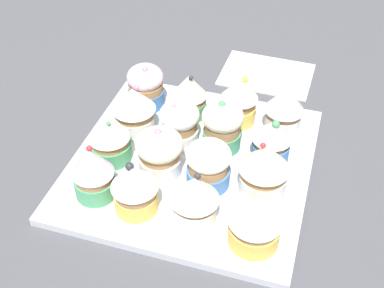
{
  "coord_description": "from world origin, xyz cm",
  "views": [
    {
      "loc": [
        49.74,
        15.21,
        50.55
      ],
      "look_at": [
        0.0,
        0.0,
        4.2
      ],
      "focal_mm": 47.2,
      "sensor_mm": 36.0,
      "label": 1
    }
  ],
  "objects_px": {
    "cupcake_10": "(208,164)",
    "baking_tray": "(192,163)",
    "cupcake_2": "(110,139)",
    "cupcake_15": "(256,220)",
    "cupcake_4": "(189,95)",
    "cupcake_13": "(272,140)",
    "cupcake_11": "(195,197)",
    "cupcake_12": "(284,108)",
    "cupcake_1": "(134,109)",
    "cupcake_14": "(264,168)",
    "napkin": "(267,74)",
    "cupcake_0": "(146,86)",
    "cupcake_5": "(180,122)",
    "cupcake_9": "(222,125)",
    "cupcake_3": "(93,173)",
    "cupcake_6": "(160,152)",
    "cupcake_8": "(239,100)",
    "cupcake_7": "(135,188)"
  },
  "relations": [
    {
      "from": "cupcake_1",
      "to": "cupcake_9",
      "type": "relative_size",
      "value": 1.0
    },
    {
      "from": "cupcake_5",
      "to": "cupcake_7",
      "type": "bearing_deg",
      "value": -4.96
    },
    {
      "from": "cupcake_2",
      "to": "cupcake_15",
      "type": "bearing_deg",
      "value": 68.87
    },
    {
      "from": "cupcake_5",
      "to": "baking_tray",
      "type": "bearing_deg",
      "value": 39.93
    },
    {
      "from": "cupcake_15",
      "to": "cupcake_8",
      "type": "bearing_deg",
      "value": -162.26
    },
    {
      "from": "baking_tray",
      "to": "cupcake_13",
      "type": "relative_size",
      "value": 4.62
    },
    {
      "from": "cupcake_0",
      "to": "cupcake_5",
      "type": "bearing_deg",
      "value": 48.68
    },
    {
      "from": "cupcake_8",
      "to": "cupcake_11",
      "type": "height_order",
      "value": "cupcake_8"
    },
    {
      "from": "cupcake_4",
      "to": "cupcake_9",
      "type": "relative_size",
      "value": 0.95
    },
    {
      "from": "napkin",
      "to": "cupcake_12",
      "type": "bearing_deg",
      "value": 18.01
    },
    {
      "from": "cupcake_14",
      "to": "cupcake_15",
      "type": "distance_m",
      "value": 0.08
    },
    {
      "from": "cupcake_14",
      "to": "napkin",
      "type": "distance_m",
      "value": 0.3
    },
    {
      "from": "napkin",
      "to": "cupcake_6",
      "type": "bearing_deg",
      "value": -17.87
    },
    {
      "from": "cupcake_9",
      "to": "cupcake_13",
      "type": "bearing_deg",
      "value": 84.55
    },
    {
      "from": "cupcake_2",
      "to": "cupcake_15",
      "type": "relative_size",
      "value": 0.91
    },
    {
      "from": "cupcake_2",
      "to": "cupcake_14",
      "type": "distance_m",
      "value": 0.22
    },
    {
      "from": "cupcake_9",
      "to": "cupcake_15",
      "type": "bearing_deg",
      "value": 27.19
    },
    {
      "from": "cupcake_11",
      "to": "cupcake_14",
      "type": "xyz_separation_m",
      "value": [
        -0.07,
        0.07,
        0.0
      ]
    },
    {
      "from": "cupcake_1",
      "to": "cupcake_10",
      "type": "xyz_separation_m",
      "value": [
        0.08,
        0.13,
        -0.0
      ]
    },
    {
      "from": "cupcake_0",
      "to": "cupcake_4",
      "type": "bearing_deg",
      "value": 85.61
    },
    {
      "from": "cupcake_4",
      "to": "cupcake_15",
      "type": "height_order",
      "value": "cupcake_15"
    },
    {
      "from": "cupcake_3",
      "to": "cupcake_14",
      "type": "height_order",
      "value": "cupcake_14"
    },
    {
      "from": "baking_tray",
      "to": "cupcake_6",
      "type": "xyz_separation_m",
      "value": [
        0.03,
        -0.04,
        0.04
      ]
    },
    {
      "from": "cupcake_14",
      "to": "napkin",
      "type": "xyz_separation_m",
      "value": [
        -0.29,
        -0.05,
        -0.05
      ]
    },
    {
      "from": "cupcake_8",
      "to": "cupcake_7",
      "type": "bearing_deg",
      "value": -21.66
    },
    {
      "from": "cupcake_10",
      "to": "baking_tray",
      "type": "bearing_deg",
      "value": -137.56
    },
    {
      "from": "cupcake_13",
      "to": "cupcake_9",
      "type": "bearing_deg",
      "value": -95.45
    },
    {
      "from": "cupcake_6",
      "to": "cupcake_8",
      "type": "relative_size",
      "value": 0.9
    },
    {
      "from": "cupcake_6",
      "to": "cupcake_15",
      "type": "bearing_deg",
      "value": 61.23
    },
    {
      "from": "cupcake_2",
      "to": "cupcake_13",
      "type": "xyz_separation_m",
      "value": [
        -0.06,
        0.22,
        0.0
      ]
    },
    {
      "from": "cupcake_1",
      "to": "napkin",
      "type": "relative_size",
      "value": 0.5
    },
    {
      "from": "cupcake_12",
      "to": "cupcake_14",
      "type": "bearing_deg",
      "value": -1.85
    },
    {
      "from": "cupcake_5",
      "to": "cupcake_12",
      "type": "bearing_deg",
      "value": 116.02
    },
    {
      "from": "cupcake_13",
      "to": "cupcake_14",
      "type": "distance_m",
      "value": 0.06
    },
    {
      "from": "cupcake_1",
      "to": "cupcake_3",
      "type": "relative_size",
      "value": 1.0
    },
    {
      "from": "cupcake_6",
      "to": "cupcake_8",
      "type": "height_order",
      "value": "cupcake_8"
    },
    {
      "from": "cupcake_11",
      "to": "cupcake_13",
      "type": "relative_size",
      "value": 1.04
    },
    {
      "from": "cupcake_4",
      "to": "cupcake_9",
      "type": "xyz_separation_m",
      "value": [
        0.06,
        0.07,
        0.0
      ]
    },
    {
      "from": "cupcake_6",
      "to": "cupcake_11",
      "type": "xyz_separation_m",
      "value": [
        0.07,
        0.07,
        0.0
      ]
    },
    {
      "from": "cupcake_0",
      "to": "cupcake_2",
      "type": "distance_m",
      "value": 0.13
    },
    {
      "from": "cupcake_0",
      "to": "cupcake_10",
      "type": "height_order",
      "value": "cupcake_0"
    },
    {
      "from": "cupcake_13",
      "to": "cupcake_14",
      "type": "xyz_separation_m",
      "value": [
        0.06,
        0.0,
        0.01
      ]
    },
    {
      "from": "cupcake_11",
      "to": "cupcake_12",
      "type": "bearing_deg",
      "value": 159.6
    },
    {
      "from": "cupcake_7",
      "to": "cupcake_10",
      "type": "xyz_separation_m",
      "value": [
        -0.07,
        0.08,
        -0.0
      ]
    },
    {
      "from": "cupcake_12",
      "to": "cupcake_15",
      "type": "relative_size",
      "value": 1.01
    },
    {
      "from": "baking_tray",
      "to": "cupcake_2",
      "type": "bearing_deg",
      "value": -75.7
    },
    {
      "from": "cupcake_4",
      "to": "cupcake_5",
      "type": "height_order",
      "value": "cupcake_4"
    },
    {
      "from": "baking_tray",
      "to": "napkin",
      "type": "relative_size",
      "value": 2.1
    },
    {
      "from": "cupcake_4",
      "to": "cupcake_13",
      "type": "bearing_deg",
      "value": 65.2
    },
    {
      "from": "cupcake_4",
      "to": "cupcake_5",
      "type": "distance_m",
      "value": 0.06
    }
  ]
}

